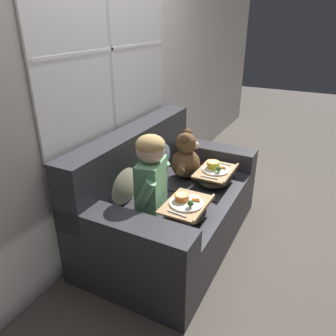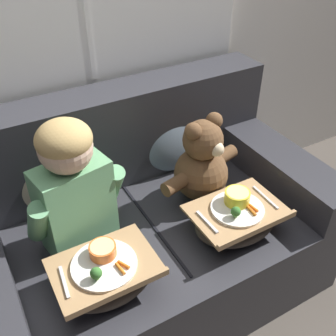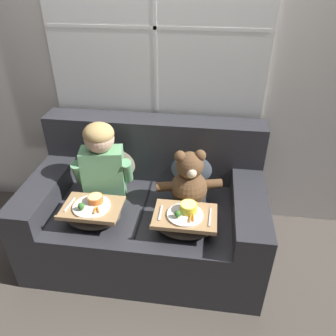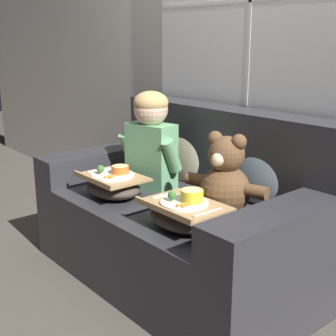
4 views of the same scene
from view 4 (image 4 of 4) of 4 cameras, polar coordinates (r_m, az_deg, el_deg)
name	(u,v)px [view 4 (image 4 of 4)]	position (r m, az deg, el deg)	size (l,w,h in m)	color
ground_plane	(180,275)	(2.81, 1.49, -12.96)	(14.00, 14.00, 0.00)	#4C443D
wall_back_with_window	(254,43)	(2.88, 10.46, 14.79)	(8.00, 0.08, 2.60)	beige
couch	(189,219)	(2.70, 2.59, -6.17)	(1.65, 0.97, 0.95)	#2D2D33
throw_pillow_behind_child	(184,151)	(2.97, 1.95, 2.12)	(0.39, 0.19, 0.40)	#C1B293
throw_pillow_behind_teddy	(259,171)	(2.57, 11.04, -0.30)	(0.36, 0.17, 0.37)	slate
child_figure	(151,135)	(2.78, -2.09, 4.00)	(0.43, 0.24, 0.58)	#66A370
teddy_bear	(225,181)	(2.37, 6.95, -1.54)	(0.46, 0.33, 0.43)	brown
lap_tray_child	(113,185)	(2.68, -6.72, -2.04)	(0.38, 0.28, 0.18)	#473D33
lap_tray_teddy	(184,214)	(2.23, 2.02, -5.62)	(0.40, 0.29, 0.19)	#473D33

